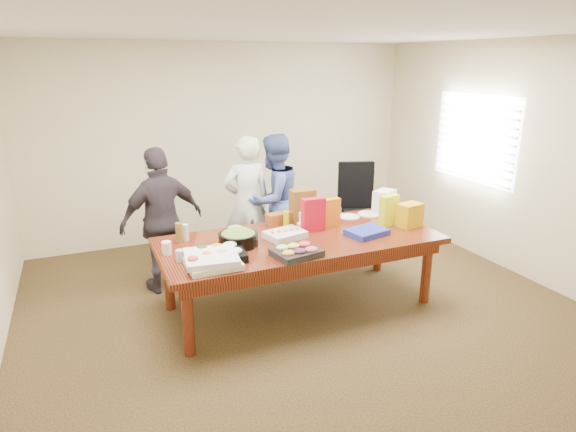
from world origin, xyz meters
name	(u,v)px	position (x,y,z in m)	size (l,w,h in m)	color
floor	(299,306)	(0.00, 0.00, -0.01)	(5.50, 5.00, 0.02)	#47301E
ceiling	(301,29)	(0.00, 0.00, 2.71)	(5.50, 5.00, 0.02)	white
wall_back	(227,142)	(0.00, 2.50, 1.35)	(5.50, 0.04, 2.70)	beige
wall_front	(501,281)	(0.00, -2.50, 1.35)	(5.50, 0.04, 2.70)	beige
wall_right	(512,158)	(2.75, 0.00, 1.35)	(0.04, 5.00, 2.70)	beige
window_panel	(475,139)	(2.72, 0.60, 1.50)	(0.03, 1.40, 1.10)	white
window_blinds	(472,139)	(2.68, 0.60, 1.50)	(0.04, 1.36, 1.00)	beige
conference_table	(299,272)	(0.00, 0.00, 0.38)	(2.80, 1.20, 0.75)	#4C1C0F
office_chair	(363,211)	(1.41, 1.08, 0.56)	(0.57, 0.57, 1.13)	black
person_center	(247,203)	(-0.14, 1.22, 0.81)	(0.59, 0.39, 1.62)	silver
person_right	(274,200)	(0.21, 1.23, 0.81)	(0.79, 0.61, 1.62)	#475AA0
person_left	(162,220)	(-1.19, 0.96, 0.80)	(0.94, 0.39, 1.60)	#2C252C
veggie_tray	(219,255)	(-0.89, -0.21, 0.79)	(0.47, 0.36, 0.07)	black
fruit_tray	(297,253)	(-0.23, -0.43, 0.78)	(0.41, 0.32, 0.06)	black
sheet_cake	(285,235)	(-0.13, 0.06, 0.78)	(0.38, 0.28, 0.07)	silver
salad_bowl	(238,239)	(-0.63, 0.04, 0.81)	(0.38, 0.38, 0.12)	black
chip_bag_blue	(367,232)	(0.66, -0.19, 0.78)	(0.39, 0.29, 0.06)	#202E9D
chip_bag_red	(313,215)	(0.22, 0.14, 0.92)	(0.24, 0.10, 0.35)	red
chip_bag_yellow	(389,210)	(1.05, 0.00, 0.91)	(0.22, 0.09, 0.33)	#E8F617
chip_bag_orange	(331,212)	(0.46, 0.22, 0.90)	(0.19, 0.09, 0.30)	orange
mayo_jar	(303,219)	(0.19, 0.33, 0.82)	(0.09, 0.09, 0.15)	white
mustard_bottle	(286,218)	(0.03, 0.42, 0.83)	(0.06, 0.06, 0.16)	#CCD206
dressing_bottle	(179,233)	(-1.14, 0.33, 0.85)	(0.07, 0.07, 0.20)	brown
ranch_bottle	(186,233)	(-1.06, 0.37, 0.83)	(0.06, 0.06, 0.17)	beige
banana_bunch	(329,219)	(0.51, 0.34, 0.79)	(0.22, 0.13, 0.07)	gold
bread_loaf	(279,218)	(-0.01, 0.51, 0.81)	(0.29, 0.13, 0.12)	brown
kraft_bag	(302,205)	(0.27, 0.52, 0.92)	(0.27, 0.15, 0.35)	brown
red_cup	(193,264)	(-1.16, -0.38, 0.81)	(0.09, 0.09, 0.12)	#B94323
clear_cup_a	(180,256)	(-1.22, -0.13, 0.80)	(0.08, 0.08, 0.10)	silver
clear_cup_b	(167,248)	(-1.30, 0.08, 0.81)	(0.09, 0.09, 0.12)	white
pizza_box_lower	(212,262)	(-0.98, -0.33, 0.78)	(0.45, 0.45, 0.05)	silver
pizza_box_upper	(211,257)	(-0.99, -0.33, 0.83)	(0.45, 0.45, 0.05)	white
plate_a	(369,214)	(1.06, 0.39, 0.76)	(0.26, 0.26, 0.01)	silver
plate_b	(349,217)	(0.80, 0.39, 0.76)	(0.24, 0.24, 0.01)	white
dip_bowl_a	(304,226)	(0.16, 0.24, 0.78)	(0.15, 0.15, 0.06)	beige
dip_bowl_b	(236,230)	(-0.54, 0.41, 0.78)	(0.15, 0.15, 0.06)	beige
grocery_bag_white	(384,202)	(1.24, 0.37, 0.89)	(0.26, 0.18, 0.27)	white
grocery_bag_yellow	(410,215)	(1.22, -0.14, 0.88)	(0.25, 0.18, 0.25)	gold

